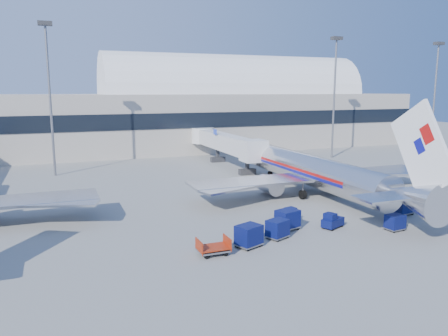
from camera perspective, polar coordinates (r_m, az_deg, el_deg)
name	(u,v)px	position (r m, az deg, el deg)	size (l,w,h in m)	color
ground	(259,213)	(46.56, 4.65, -5.87)	(260.00, 260.00, 0.00)	gray
terminal	(85,116)	(96.52, -17.74, 6.49)	(170.00, 28.15, 21.00)	#B2AA9E
airliner_main	(317,172)	(54.57, 12.10, -0.53)	(32.00, 37.26, 12.07)	silver
jetbridge_near	(222,142)	(76.60, -0.25, 3.45)	(4.40, 27.50, 6.25)	silver
mast_west	(49,77)	(70.25, -21.94, 11.02)	(2.00, 1.20, 22.60)	slate
mast_east	(335,80)	(86.04, 14.29, 11.12)	(2.00, 1.20, 22.60)	slate
mast_far_east	(436,81)	(102.53, 25.94, 10.21)	(2.00, 1.20, 22.60)	slate
barrier_near	(383,191)	(57.91, 20.02, -2.82)	(3.00, 0.55, 0.90)	#9E9E96
barrier_mid	(403,189)	(60.11, 22.39, -2.52)	(3.00, 0.55, 0.90)	#9E9E96
barrier_far	(423,187)	(62.41, 24.59, -2.23)	(3.00, 0.55, 0.90)	#9E9E96
tug_lead	(332,221)	(42.54, 13.94, -6.72)	(2.58, 1.99, 1.51)	#091047
tug_right	(392,205)	(50.58, 21.14, -4.53)	(1.99, 2.24, 1.32)	#091047
tug_left	(288,214)	(43.96, 8.32, -6.02)	(1.60, 2.40, 1.44)	#091047
cart_train_a	(287,219)	(41.23, 8.29, -6.62)	(2.48, 2.14, 1.86)	#091047
cart_train_b	(277,229)	(38.72, 7.00, -7.85)	(2.32, 2.09, 1.68)	#091047
cart_train_c	(249,235)	(36.46, 3.26, -8.78)	(2.55, 2.28, 1.85)	#091047
cart_solo_near	(395,222)	(43.56, 21.43, -6.59)	(1.81, 1.46, 1.48)	#091047
cart_solo_far	(403,205)	(49.25, 22.29, -4.52)	(2.33, 1.91, 1.86)	#091047
cart_open_red	(214,249)	(34.95, -1.37, -10.51)	(2.48, 1.76, 0.66)	slate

